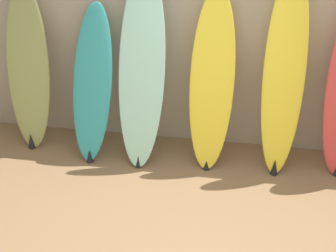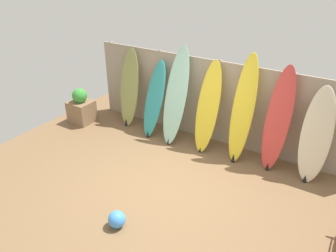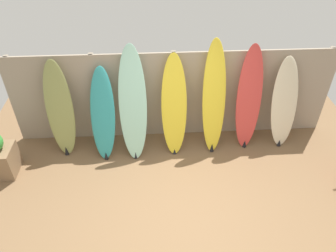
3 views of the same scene
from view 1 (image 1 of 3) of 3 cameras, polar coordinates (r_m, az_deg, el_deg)
fence_back at (r=5.28m, az=5.84°, el=6.80°), size 6.08×0.11×1.80m
surfboard_olive_0 at (r=5.48m, az=-16.65°, el=6.49°), size 0.53×0.53×1.81m
surfboard_teal_1 at (r=5.16m, az=-9.20°, el=5.04°), size 0.48×0.71×1.66m
surfboard_seafoam_2 at (r=4.94m, az=-3.23°, el=6.65°), size 0.50×0.69×2.05m
surfboard_yellow_3 at (r=4.90m, az=5.37°, el=5.29°), size 0.46×0.58×1.87m
surfboard_yellow_4 at (r=4.89m, az=13.96°, el=6.02°), size 0.43×0.60×2.11m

